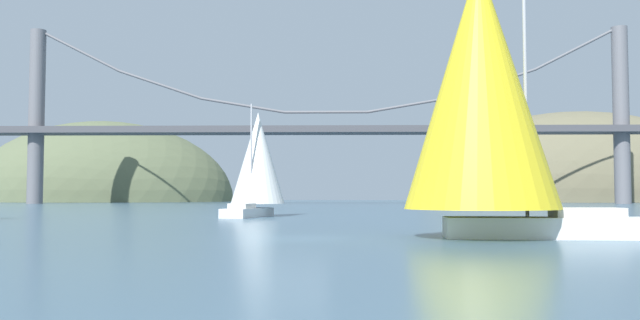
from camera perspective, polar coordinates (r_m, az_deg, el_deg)
The scene contains 6 objects.
ground_plane at distance 24.58m, azimuth -2.20°, elevation -6.79°, with size 360.00×360.00×0.00m, color #426075.
headland_left at distance 169.19m, azimuth -18.30°, elevation -3.41°, with size 63.87×44.00×39.00m, color #5B6647.
headland_right at distance 169.89m, azimuth 21.42°, elevation -3.36°, with size 77.64×44.00×43.16m, color #6B664C.
suspension_bridge at distance 120.17m, azimuth 0.52°, elevation 3.07°, with size 142.41×6.00×32.27m.
sailboat_yellow_sail at distance 25.94m, azimuth 13.87°, elevation 5.96°, with size 9.42×6.20×10.87m.
sailboat_white_mainsail at distance 50.01m, azimuth -5.44°, elevation -0.11°, with size 4.96×7.53×8.35m.
Camera 1 is at (1.46, -24.48, 1.62)m, focal length 37.10 mm.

